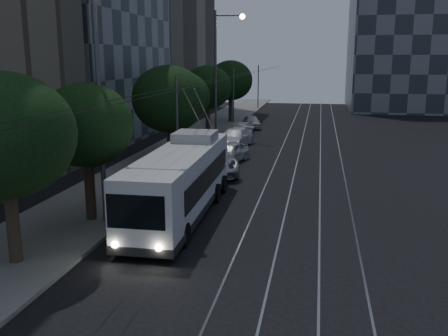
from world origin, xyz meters
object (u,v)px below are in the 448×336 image
car_white_a (229,152)px  streetlamp_far (220,64)px  car_white_b (235,138)px  streetlamp_near (108,71)px  car_white_c (239,130)px  pickup_silver (209,159)px  trolleybus (181,181)px  car_white_d (252,122)px

car_white_a → streetlamp_far: streetlamp_far is taller
car_white_b → streetlamp_near: size_ratio=0.46×
car_white_c → streetlamp_far: size_ratio=0.36×
pickup_silver → streetlamp_far: bearing=78.8°
trolleybus → car_white_b: size_ratio=2.34×
trolleybus → car_white_d: 28.76m
trolleybus → car_white_a: (0.06, 11.78, -0.89)m
pickup_silver → streetlamp_far: (-1.88, 13.05, 5.60)m
trolleybus → car_white_a: bearing=88.7°
trolleybus → car_white_d: size_ratio=3.08×
car_white_c → streetlamp_far: bearing=-128.2°
car_white_c → car_white_d: bearing=96.7°
car_white_b → streetlamp_near: (-1.86, -19.84, 5.74)m
trolleybus → car_white_d: (-0.70, 28.74, -0.94)m
streetlamp_near → streetlamp_far: bearing=90.0°
car_white_a → car_white_b: 6.29m
car_white_b → car_white_c: bearing=104.6°
streetlamp_near → streetlamp_far: streetlamp_far is taller
car_white_a → streetlamp_near: 14.98m
streetlamp_far → car_white_d: bearing=76.1°
car_white_b → streetlamp_far: streetlamp_far is taller
car_white_b → car_white_c: car_white_b is taller
car_white_c → car_white_a: bearing=-74.6°
trolleybus → car_white_c: (-1.03, 22.87, -0.95)m
car_white_c → car_white_d: (0.32, 5.86, 0.00)m
streetlamp_near → car_white_c: bearing=86.6°
car_white_a → car_white_d: bearing=105.9°
car_white_a → streetlamp_far: bearing=117.8°
pickup_silver → car_white_a: pickup_silver is taller
car_white_b → car_white_a: bearing=-74.1°
car_white_b → car_white_c: size_ratio=1.28×
car_white_d → car_white_a: bearing=-104.1°
car_white_d → car_white_b: bearing=-106.2°
car_white_d → streetlamp_near: 31.14m
car_white_d → pickup_silver: bearing=-106.4°
trolleybus → streetlamp_near: bearing=-144.9°
pickup_silver → streetlamp_far: streetlamp_far is taller
car_white_a → streetlamp_far: (-2.54, 9.79, 5.79)m
car_white_d → streetlamp_far: 9.42m
pickup_silver → car_white_c: size_ratio=1.66×
car_white_a → car_white_d: size_ratio=1.09×
pickup_silver → car_white_d: size_ratio=1.71×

